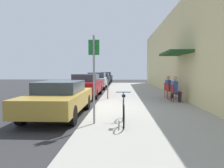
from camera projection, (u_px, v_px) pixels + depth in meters
The scene contains 16 objects.
ground_plane at pixel (94, 109), 9.05m from camera, with size 60.00×60.00×0.00m, color #2D2D30.
sidewalk_slab at pixel (141, 102), 10.94m from camera, with size 4.50×32.00×0.12m, color #9E9B93.
building_facade at pixel (188, 49), 10.66m from camera, with size 1.40×32.00×5.64m.
parked_car_0 at pixel (60, 98), 7.77m from camera, with size 1.80×4.40×1.29m.
parked_car_1 at pixel (86, 85), 13.51m from camera, with size 1.80×4.40×1.47m.
parked_car_2 at pixel (97, 80), 19.58m from camera, with size 1.80×4.40×1.51m.
parked_car_3 at pixel (102, 79), 24.97m from camera, with size 1.80×4.40×1.38m.
parked_car_4 at pixel (106, 77), 31.00m from camera, with size 1.80×4.40×1.48m.
parking_meter at pixel (108, 85), 11.47m from camera, with size 0.12×0.10×1.32m.
street_sign at pixel (94, 72), 6.08m from camera, with size 0.32×0.06×2.60m.
bicycle_0 at pixel (124, 112), 6.16m from camera, with size 0.46×1.71×0.90m.
cafe_chair_0 at pixel (175, 92), 10.35m from camera, with size 0.46×0.46×0.87m.
seated_patron_0 at pixel (176, 88), 10.34m from camera, with size 0.44×0.37×1.29m.
cafe_chair_1 at pixel (170, 90), 11.33m from camera, with size 0.47×0.47×0.87m.
cafe_chair_2 at pixel (168, 89), 11.84m from camera, with size 0.51×0.51×0.87m.
seated_patron_2 at pixel (169, 86), 11.84m from camera, with size 0.47×0.42×1.29m.
Camera 1 is at (1.20, -8.92, 1.69)m, focal length 33.31 mm.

